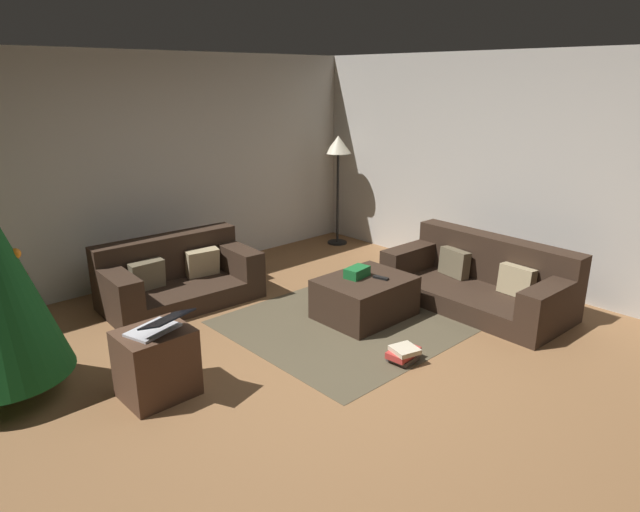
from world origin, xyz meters
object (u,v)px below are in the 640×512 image
Objects in this scene: tv_remote at (381,278)px; book_stack at (404,354)px; couch_right at (481,281)px; gift_box at (357,272)px; laptop at (158,326)px; corner_lamp at (338,153)px; ottoman at (365,297)px; side_table at (156,363)px; couch_left at (177,277)px.

tv_remote is 0.99m from book_stack.
couch_right is 7.53× the size of gift_box.
laptop reaches higher than book_stack.
book_stack is at bearing 100.55° from couch_right.
corner_lamp reaches higher than book_stack.
tv_remote is at bearing -56.60° from gift_box.
gift_box is at bearing 66.45° from book_stack.
laptop is 1.56× the size of book_stack.
ottoman is 3.54× the size of gift_box.
couch_right is 1.39m from gift_box.
laptop reaches higher than side_table.
couch_left is 1.97m from laptop.
tv_remote is at bearing -4.62° from side_table.
tv_remote is (-1.05, 0.50, 0.16)m from couch_right.
laptop is 2.04m from book_stack.
couch_right is (2.33, -2.28, -0.01)m from couch_left.
corner_lamp is (2.06, 2.90, 1.24)m from book_stack.
couch_left is 3.00m from corner_lamp.
ottoman is 2.24m from laptop.
couch_right is at bearing -30.76° from gift_box.
couch_right reaches higher than side_table.
tv_remote is 0.52× the size of book_stack.
ottoman is 0.27m from gift_box.
side_table is 1.73× the size of book_stack.
book_stack is at bearing -26.60° from laptop.
ottoman is at bearing -128.40° from corner_lamp.
tv_remote is (0.13, -0.20, -0.04)m from gift_box.
gift_box is 2.20m from side_table.
tv_remote is at bearing -3.22° from laptop.
side_table is 0.35× the size of corner_lamp.
gift_box reaches higher than tv_remote.
gift_box is 0.16× the size of corner_lamp.
ottoman is at bearing -1.92° from side_table.
book_stack is (-0.55, -0.75, -0.35)m from tv_remote.
ottoman is at bearing -71.26° from gift_box.
corner_lamp reaches higher than side_table.
couch_left reaches higher than gift_box.
couch_right is at bearing 139.01° from couch_left.
side_table reaches higher than gift_box.
couch_left is 1.83× the size of ottoman.
gift_box is (-0.03, 0.09, 0.25)m from ottoman.
ottoman is 0.26m from tv_remote.
couch_left is 3.41× the size of laptop.
couch_left is 2.19m from tv_remote.
couch_right is 11.97× the size of tv_remote.
book_stack is (-1.60, -0.25, -0.19)m from couch_right.
couch_right reaches higher than couch_left.
gift_box is 0.24m from tv_remote.
corner_lamp is (3.82, 2.02, 0.72)m from laptop.
couch_right is 2.13× the size of ottoman.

